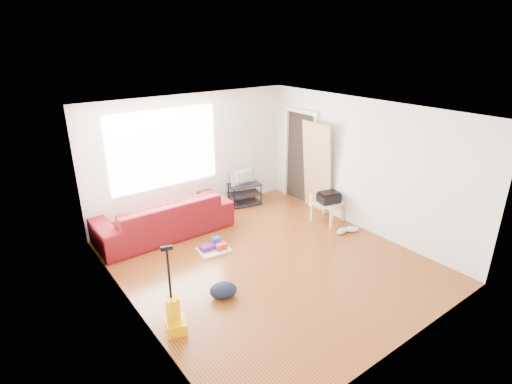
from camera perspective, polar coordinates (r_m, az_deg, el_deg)
room at (r=6.40m, az=1.56°, el=0.53°), size 4.51×5.01×2.51m
sofa at (r=7.86m, az=-12.76°, el=-5.87°), size 2.53×0.99×0.74m
tv_stand at (r=8.87m, az=-1.62°, el=-0.27°), size 0.77×0.54×0.48m
tv at (r=8.73m, az=-1.65°, el=2.20°), size 0.60×0.08×0.34m
side_table at (r=8.18m, az=10.28°, el=-1.83°), size 0.59×0.59×0.42m
printer at (r=8.12m, az=10.36°, el=-0.73°), size 0.47×0.39×0.21m
bucket at (r=8.01m, az=-6.04°, el=-4.87°), size 0.32×0.32×0.25m
toilet_paper at (r=7.89m, az=-6.15°, el=-3.87°), size 0.11×0.11×0.10m
cleaning_tray at (r=7.12m, az=-6.04°, el=-7.92°), size 0.56×0.46×0.19m
backpack at (r=6.01m, az=-4.66°, el=-14.67°), size 0.49×0.44×0.22m
sneakers at (r=7.88m, az=12.84°, el=-5.34°), size 0.50×0.26×0.11m
vacuum at (r=5.41m, az=-11.60°, el=-16.91°), size 0.32×0.35×1.20m
door_panel at (r=8.78m, az=8.37°, el=-2.52°), size 0.24×0.77×1.92m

